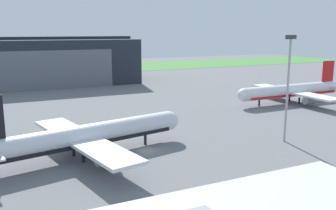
% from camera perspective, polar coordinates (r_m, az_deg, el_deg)
% --- Properties ---
extents(ground_plane, '(440.00, 440.00, 0.00)m').
position_cam_1_polar(ground_plane, '(69.80, -3.21, -7.17)').
color(ground_plane, slate).
extents(grass_field_strip, '(440.00, 56.00, 0.08)m').
position_cam_1_polar(grass_field_strip, '(221.38, -19.11, 5.10)').
color(grass_field_strip, '#4B863F').
rests_on(grass_field_strip, ground_plane).
extents(airliner_far_left, '(40.47, 33.03, 12.68)m').
position_cam_1_polar(airliner_far_left, '(121.26, 18.68, 2.07)').
color(airliner_far_left, silver).
rests_on(airliner_far_left, ground_plane).
extents(airliner_near_right, '(40.08, 34.21, 12.81)m').
position_cam_1_polar(airliner_near_right, '(66.90, -12.70, -4.83)').
color(airliner_near_right, silver).
rests_on(airliner_near_right, ground_plane).
extents(apron_light_mast, '(2.40, 0.50, 21.54)m').
position_cam_1_polar(apron_light_mast, '(76.63, 18.23, 3.52)').
color(apron_light_mast, '#99999E').
rests_on(apron_light_mast, ground_plane).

